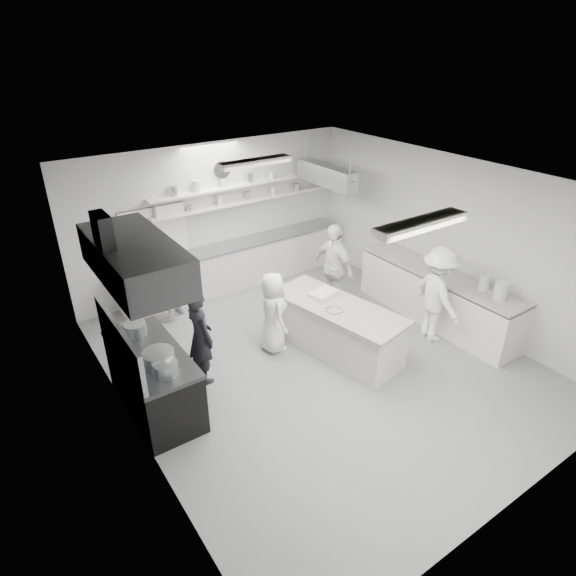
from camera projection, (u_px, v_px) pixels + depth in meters
floor at (317, 361)px, 8.17m from camera, size 6.00×7.00×0.02m
ceiling at (322, 182)px, 6.77m from camera, size 6.00×7.00×0.02m
wall_back at (215, 217)px, 10.03m from camera, size 6.00×0.04×3.00m
wall_front at (533, 408)px, 4.91m from camera, size 6.00×0.04×3.00m
wall_left at (124, 342)px, 5.97m from camera, size 0.04×7.00×3.00m
wall_right at (449, 238)px, 8.97m from camera, size 0.04×7.00×3.00m
stove at (154, 382)px, 6.94m from camera, size 0.80×1.80×0.90m
exhaust_hood at (135, 259)px, 6.07m from camera, size 0.85×2.00×0.50m
back_counter at (237, 265)px, 10.44m from camera, size 5.00×0.60×0.92m
shelf_lower at (247, 201)px, 10.17m from camera, size 4.20×0.26×0.04m
shelf_upper at (246, 184)px, 10.01m from camera, size 4.20×0.26×0.04m
pass_through_window at (154, 232)px, 9.39m from camera, size 1.30×0.04×1.00m
wall_clock at (222, 170)px, 9.66m from camera, size 0.32×0.05×0.32m
right_counter at (437, 297)px, 9.13m from camera, size 0.74×3.30×0.94m
pot_rack at (326, 175)px, 9.86m from camera, size 0.30×1.60×0.40m
light_fixture_front at (421, 224)px, 5.49m from camera, size 1.30×0.25×0.10m
light_fixture_rear at (255, 162)px, 8.12m from camera, size 1.30×0.25×0.10m
prep_island at (337, 329)px, 8.23m from camera, size 1.25×2.37×0.83m
stove_pot at (159, 360)px, 6.40m from camera, size 0.42×0.42×0.26m
cook_stove at (200, 337)px, 7.39m from camera, size 0.41×0.59×1.54m
cook_back at (164, 283)px, 9.04m from camera, size 0.92×0.86×1.50m
cook_island_left at (273, 312)px, 8.16m from camera, size 0.54×0.75×1.42m
cook_island_right at (333, 268)px, 9.33m from camera, size 0.48×1.04×1.74m
cook_right at (438, 295)px, 8.39m from camera, size 0.90×1.24×1.73m
bowl_island_a at (334, 311)px, 7.88m from camera, size 0.28×0.28×0.06m
bowl_island_b at (351, 322)px, 7.60m from camera, size 0.24×0.24×0.06m
bowl_right at (484, 294)px, 8.19m from camera, size 0.24×0.24×0.06m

